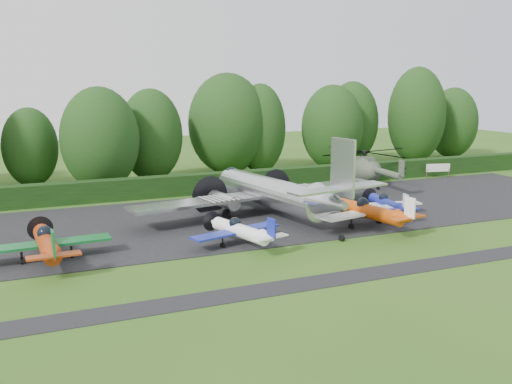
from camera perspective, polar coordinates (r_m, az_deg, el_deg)
name	(u,v)px	position (r m, az deg, el deg)	size (l,w,h in m)	color
ground	(313,248)	(38.98, 5.70, -5.58)	(160.00, 160.00, 0.00)	#2D5919
apron	(255,216)	(47.68, -0.05, -2.41)	(70.00, 18.00, 0.01)	black
taxiway_verge	(362,275)	(34.11, 10.56, -8.19)	(70.00, 2.00, 0.00)	black
hedgerow	(213,192)	(57.74, -4.30, -0.04)	(90.00, 1.60, 2.00)	black
transport_plane	(272,192)	(46.87, 1.58, -0.03)	(23.46, 17.99, 7.52)	silver
light_plane_red	(47,243)	(37.69, -20.20, -4.81)	(7.94, 8.35, 3.05)	#9A310E
light_plane_white	(240,230)	(39.02, -1.63, -3.85)	(6.80, 7.15, 2.61)	white
light_plane_orange	(369,211)	(44.56, 11.21, -1.90)	(8.04, 8.45, 3.09)	#C0440B
light_plane_blue	(386,204)	(48.76, 12.89, -1.13)	(6.52, 6.85, 2.51)	navy
helicopter	(364,167)	(62.39, 10.78, 2.49)	(11.49, 13.45, 3.70)	#363F30
sign_board	(438,168)	(69.23, 17.74, 2.27)	(2.93, 0.11, 1.65)	#3F3326
tree_0	(453,123)	(87.78, 19.07, 6.56)	(7.08, 7.08, 10.13)	black
tree_2	(228,124)	(68.53, -2.87, 6.82)	(9.39, 9.39, 12.04)	black
tree_3	(30,147)	(64.82, -21.66, 4.17)	(5.72, 5.72, 8.39)	black
tree_5	(260,129)	(69.28, 0.43, 6.36)	(6.15, 6.15, 10.78)	black
tree_6	(417,115)	(80.90, 15.76, 7.40)	(7.70, 7.70, 12.93)	black
tree_8	(151,135)	(64.62, -10.45, 5.60)	(6.98, 6.98, 10.28)	black
tree_9	(352,123)	(78.68, 9.56, 6.87)	(7.13, 7.13, 11.01)	black
tree_10	(100,139)	(60.21, -15.34, 5.13)	(7.94, 7.94, 10.57)	black
tree_11	(332,127)	(72.96, 7.63, 6.44)	(7.76, 7.76, 10.62)	black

